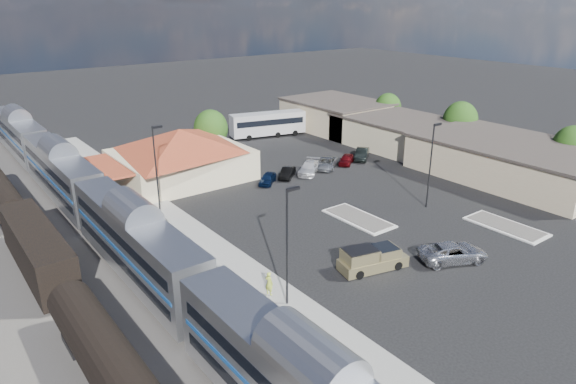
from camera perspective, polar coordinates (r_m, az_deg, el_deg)
ground at (r=48.10m, az=6.10°, el=-4.94°), size 280.00×280.00×0.00m
railbed at (r=45.33m, az=-21.55°, el=-7.99°), size 16.00×100.00×0.12m
platform at (r=46.30m, az=-10.13°, el=-6.10°), size 5.50×92.00×0.18m
passenger_train at (r=41.39m, az=-16.51°, el=-5.76°), size 3.00×104.00×5.55m
freight_cars at (r=45.46m, az=-26.06°, el=-5.98°), size 2.80×46.00×4.00m
station_depot at (r=63.40m, az=-11.88°, el=4.15°), size 18.35×12.24×6.20m
buildings_east at (r=76.09m, az=14.40°, el=6.02°), size 14.40×51.40×4.80m
traffic_island_south at (r=51.91m, az=7.84°, el=-2.90°), size 3.30×7.50×0.21m
traffic_island_north at (r=53.94m, az=23.05°, el=-3.52°), size 3.30×7.50×0.21m
lamp_plat_s at (r=35.27m, az=0.01°, el=-5.14°), size 1.08×0.25×9.00m
lamp_plat_n at (r=53.31m, az=-14.42°, el=3.27°), size 1.08×0.25×9.00m
lamp_lot at (r=54.72m, az=15.66°, el=3.60°), size 1.08×0.25×9.00m
tree_east_a at (r=71.64m, az=29.00°, el=4.50°), size 4.56×4.56×6.42m
tree_east_b at (r=79.07m, az=18.59°, el=7.58°), size 4.94×4.94×6.96m
tree_east_c at (r=87.61m, az=11.02°, el=9.17°), size 4.41×4.41×6.21m
tree_depot at (r=71.63m, az=-8.58°, el=6.99°), size 4.71×4.71×6.63m
pickup_truck at (r=42.53m, az=9.42°, el=-7.33°), size 5.99×3.32×1.96m
suv at (r=45.39m, az=17.88°, el=-6.40°), size 6.40×4.90×1.62m
coach_bus at (r=82.14m, az=-2.26°, el=7.67°), size 12.28×5.49×3.85m
person_a at (r=38.30m, az=-2.11°, el=-10.10°), size 0.61×0.77×1.86m
person_b at (r=48.93m, az=-13.51°, el=-3.61°), size 0.72×0.89×1.74m
parked_car_a at (r=61.11m, az=-2.29°, el=1.50°), size 3.82×3.55×1.27m
parked_car_b at (r=63.11m, az=-0.06°, el=2.16°), size 3.85×3.58×1.29m
parked_car_c at (r=64.74m, az=2.37°, el=2.71°), size 5.30×4.76×1.48m
parked_car_d at (r=66.96m, az=4.32°, el=3.23°), size 5.26×4.84×1.37m
parked_car_e at (r=68.84m, az=6.50°, el=3.62°), size 4.00×3.45×1.30m
parked_car_f at (r=71.17m, az=8.22°, el=4.20°), size 4.58×4.14×1.51m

